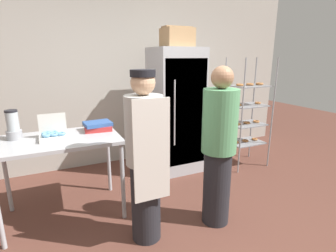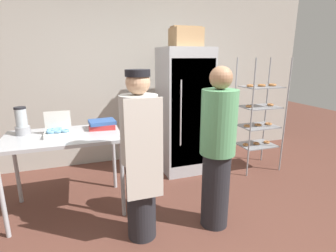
{
  "view_description": "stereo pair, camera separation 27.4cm",
  "coord_description": "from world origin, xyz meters",
  "px_view_note": "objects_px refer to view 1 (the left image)",
  "views": [
    {
      "loc": [
        -1.09,
        -1.77,
        1.71
      ],
      "look_at": [
        0.03,
        0.63,
        1.0
      ],
      "focal_mm": 28.0,
      "sensor_mm": 36.0,
      "label": 1
    },
    {
      "loc": [
        -0.84,
        -1.87,
        1.71
      ],
      "look_at": [
        0.03,
        0.63,
        1.0
      ],
      "focal_mm": 28.0,
      "sensor_mm": 36.0,
      "label": 2
    }
  ],
  "objects_px": {
    "blender_pitcher": "(13,126)",
    "person_customer": "(219,147)",
    "donut_box": "(53,135)",
    "person_baker": "(145,157)",
    "binder_stack": "(98,126)",
    "baking_rack": "(248,114)",
    "refrigerator": "(176,111)",
    "cardboard_storage_box": "(177,37)"
  },
  "relations": [
    {
      "from": "cardboard_storage_box",
      "to": "person_customer",
      "type": "relative_size",
      "value": 0.25
    },
    {
      "from": "cardboard_storage_box",
      "to": "baking_rack",
      "type": "bearing_deg",
      "value": -15.56
    },
    {
      "from": "binder_stack",
      "to": "cardboard_storage_box",
      "type": "distance_m",
      "value": 1.66
    },
    {
      "from": "refrigerator",
      "to": "blender_pitcher",
      "type": "bearing_deg",
      "value": -167.65
    },
    {
      "from": "baking_rack",
      "to": "refrigerator",
      "type": "bearing_deg",
      "value": 162.34
    },
    {
      "from": "donut_box",
      "to": "baking_rack",
      "type": "bearing_deg",
      "value": 6.0
    },
    {
      "from": "binder_stack",
      "to": "cardboard_storage_box",
      "type": "height_order",
      "value": "cardboard_storage_box"
    },
    {
      "from": "person_baker",
      "to": "person_customer",
      "type": "height_order",
      "value": "person_customer"
    },
    {
      "from": "refrigerator",
      "to": "donut_box",
      "type": "xyz_separation_m",
      "value": [
        -1.71,
        -0.64,
        0.02
      ]
    },
    {
      "from": "refrigerator",
      "to": "person_baker",
      "type": "bearing_deg",
      "value": -126.07
    },
    {
      "from": "baking_rack",
      "to": "blender_pitcher",
      "type": "relative_size",
      "value": 5.59
    },
    {
      "from": "binder_stack",
      "to": "cardboard_storage_box",
      "type": "relative_size",
      "value": 0.77
    },
    {
      "from": "baking_rack",
      "to": "person_customer",
      "type": "relative_size",
      "value": 1.04
    },
    {
      "from": "donut_box",
      "to": "person_baker",
      "type": "distance_m",
      "value": 1.03
    },
    {
      "from": "cardboard_storage_box",
      "to": "donut_box",
      "type": "bearing_deg",
      "value": -160.71
    },
    {
      "from": "baking_rack",
      "to": "person_baker",
      "type": "relative_size",
      "value": 1.06
    },
    {
      "from": "baking_rack",
      "to": "blender_pitcher",
      "type": "height_order",
      "value": "baking_rack"
    },
    {
      "from": "donut_box",
      "to": "binder_stack",
      "type": "xyz_separation_m",
      "value": [
        0.48,
        0.16,
        -0.0
      ]
    },
    {
      "from": "baking_rack",
      "to": "person_baker",
      "type": "distance_m",
      "value": 2.31
    },
    {
      "from": "refrigerator",
      "to": "blender_pitcher",
      "type": "height_order",
      "value": "refrigerator"
    },
    {
      "from": "person_customer",
      "to": "blender_pitcher",
      "type": "bearing_deg",
      "value": 152.27
    },
    {
      "from": "binder_stack",
      "to": "baking_rack",
      "type": "bearing_deg",
      "value": 3.21
    },
    {
      "from": "donut_box",
      "to": "cardboard_storage_box",
      "type": "relative_size",
      "value": 0.67
    },
    {
      "from": "donut_box",
      "to": "refrigerator",
      "type": "bearing_deg",
      "value": 20.41
    },
    {
      "from": "donut_box",
      "to": "binder_stack",
      "type": "height_order",
      "value": "donut_box"
    },
    {
      "from": "baking_rack",
      "to": "person_customer",
      "type": "height_order",
      "value": "baking_rack"
    },
    {
      "from": "blender_pitcher",
      "to": "person_customer",
      "type": "height_order",
      "value": "person_customer"
    },
    {
      "from": "blender_pitcher",
      "to": "cardboard_storage_box",
      "type": "distance_m",
      "value": 2.31
    },
    {
      "from": "donut_box",
      "to": "person_customer",
      "type": "distance_m",
      "value": 1.68
    },
    {
      "from": "blender_pitcher",
      "to": "binder_stack",
      "type": "bearing_deg",
      "value": -1.38
    },
    {
      "from": "binder_stack",
      "to": "person_baker",
      "type": "height_order",
      "value": "person_baker"
    },
    {
      "from": "refrigerator",
      "to": "person_baker",
      "type": "distance_m",
      "value": 1.69
    },
    {
      "from": "donut_box",
      "to": "person_customer",
      "type": "xyz_separation_m",
      "value": [
        1.48,
        -0.78,
        -0.11
      ]
    },
    {
      "from": "baking_rack",
      "to": "binder_stack",
      "type": "bearing_deg",
      "value": -176.79
    },
    {
      "from": "baking_rack",
      "to": "person_baker",
      "type": "bearing_deg",
      "value": -153.84
    },
    {
      "from": "baking_rack",
      "to": "cardboard_storage_box",
      "type": "bearing_deg",
      "value": 164.44
    },
    {
      "from": "cardboard_storage_box",
      "to": "person_baker",
      "type": "relative_size",
      "value": 0.25
    },
    {
      "from": "baking_rack",
      "to": "blender_pitcher",
      "type": "bearing_deg",
      "value": -178.01
    },
    {
      "from": "refrigerator",
      "to": "baking_rack",
      "type": "distance_m",
      "value": 1.14
    },
    {
      "from": "refrigerator",
      "to": "binder_stack",
      "type": "distance_m",
      "value": 1.33
    },
    {
      "from": "baking_rack",
      "to": "blender_pitcher",
      "type": "xyz_separation_m",
      "value": [
        -3.15,
        -0.11,
        0.18
      ]
    },
    {
      "from": "donut_box",
      "to": "person_baker",
      "type": "height_order",
      "value": "person_baker"
    }
  ]
}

